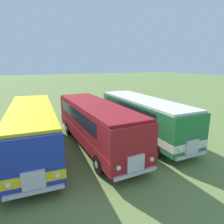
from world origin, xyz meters
TOP-DOWN VIEW (x-y plane):
  - bus_seventh_in_row at (7.82, 0.33)m, footprint 3.13×10.26m
  - bus_eighth_in_row at (11.72, -0.27)m, footprint 2.79×10.06m
  - bus_ninth_in_row at (15.63, -0.08)m, footprint 2.66×9.89m

SIDE VIEW (x-z plane):
  - bus_ninth_in_row at x=15.63m, z-range 0.26..3.25m
  - bus_eighth_in_row at x=11.72m, z-range 0.26..3.25m
  - bus_seventh_in_row at x=7.82m, z-range 0.26..3.25m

